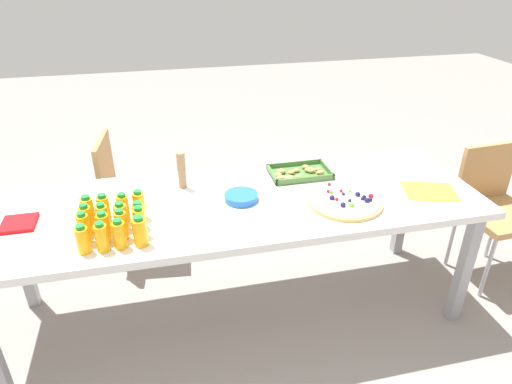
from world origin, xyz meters
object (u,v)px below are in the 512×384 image
at_px(paper_folder, 429,191).
at_px(juice_bottle_1, 102,237).
at_px(juice_bottle_11, 139,216).
at_px(juice_bottle_15, 139,205).
at_px(juice_bottle_6, 121,225).
at_px(juice_bottle_7, 140,222).
at_px(fruit_pizza, 345,201).
at_px(party_table, 237,211).
at_px(snack_tray, 298,173).
at_px(juice_bottle_3, 140,232).
at_px(juice_bottle_8, 86,220).
at_px(juice_bottle_4, 84,228).
at_px(juice_bottle_13, 104,209).
at_px(plate_stack, 241,197).
at_px(juice_bottle_14, 123,208).
at_px(napkin_stack, 19,223).
at_px(juice_bottle_12, 88,211).
at_px(cardboard_tube, 182,170).
at_px(juice_bottle_10, 121,217).
at_px(juice_bottle_2, 119,234).
at_px(juice_bottle_9, 103,219).
at_px(chair_end, 494,202).
at_px(chair_far_left, 127,186).
at_px(juice_bottle_0, 83,240).
at_px(juice_bottle_5, 104,227).

bearing_deg(paper_folder, juice_bottle_1, -174.54).
bearing_deg(juice_bottle_11, juice_bottle_15, 88.60).
relative_size(juice_bottle_6, juice_bottle_7, 0.99).
bearing_deg(fruit_pizza, paper_folder, 1.58).
bearing_deg(party_table, snack_tray, 27.73).
relative_size(juice_bottle_3, juice_bottle_7, 0.97).
relative_size(juice_bottle_7, juice_bottle_8, 1.01).
distance_m(juice_bottle_4, juice_bottle_11, 0.24).
bearing_deg(juice_bottle_13, plate_stack, 5.55).
xyz_separation_m(juice_bottle_13, juice_bottle_15, (0.16, -0.00, 0.00)).
height_order(juice_bottle_14, napkin_stack, juice_bottle_14).
height_order(party_table, juice_bottle_13, juice_bottle_13).
height_order(juice_bottle_15, snack_tray, juice_bottle_15).
bearing_deg(plate_stack, juice_bottle_6, -158.90).
bearing_deg(juice_bottle_14, juice_bottle_7, -62.95).
height_order(juice_bottle_1, juice_bottle_14, juice_bottle_14).
bearing_deg(juice_bottle_12, cardboard_tube, 31.10).
height_order(juice_bottle_13, cardboard_tube, cardboard_tube).
height_order(juice_bottle_10, juice_bottle_11, juice_bottle_10).
bearing_deg(juice_bottle_2, napkin_stack, 148.34).
bearing_deg(juice_bottle_8, party_table, 10.80).
relative_size(juice_bottle_8, juice_bottle_9, 0.99).
xyz_separation_m(chair_end, paper_folder, (-0.58, -0.16, 0.23)).
distance_m(juice_bottle_7, juice_bottle_9, 0.17).
height_order(fruit_pizza, cardboard_tube, cardboard_tube).
bearing_deg(snack_tray, juice_bottle_15, -163.01).
bearing_deg(juice_bottle_10, juice_bottle_1, -115.63).
bearing_deg(plate_stack, juice_bottle_12, -174.69).
height_order(party_table, paper_folder, paper_folder).
xyz_separation_m(juice_bottle_4, juice_bottle_15, (0.23, 0.15, -0.00)).
bearing_deg(napkin_stack, chair_far_left, 59.47).
relative_size(juice_bottle_0, juice_bottle_4, 0.88).
height_order(juice_bottle_0, fruit_pizza, juice_bottle_0).
relative_size(juice_bottle_8, juice_bottle_11, 1.09).
distance_m(juice_bottle_1, juice_bottle_8, 0.17).
bearing_deg(juice_bottle_15, juice_bottle_8, -161.77).
height_order(napkin_stack, cardboard_tube, cardboard_tube).
bearing_deg(juice_bottle_7, juice_bottle_10, 138.80).
bearing_deg(juice_bottle_2, juice_bottle_1, -174.86).
relative_size(juice_bottle_5, fruit_pizza, 0.38).
bearing_deg(juice_bottle_14, juice_bottle_3, -71.30).
distance_m(juice_bottle_1, juice_bottle_12, 0.24).
bearing_deg(juice_bottle_1, juice_bottle_3, 2.04).
relative_size(chair_far_left, fruit_pizza, 2.22).
bearing_deg(plate_stack, fruit_pizza, -16.99).
height_order(juice_bottle_0, juice_bottle_15, juice_bottle_15).
relative_size(juice_bottle_2, juice_bottle_6, 0.95).
xyz_separation_m(chair_far_left, juice_bottle_4, (-0.12, -0.95, 0.30)).
bearing_deg(juice_bottle_12, chair_end, 2.30).
height_order(party_table, juice_bottle_0, juice_bottle_0).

